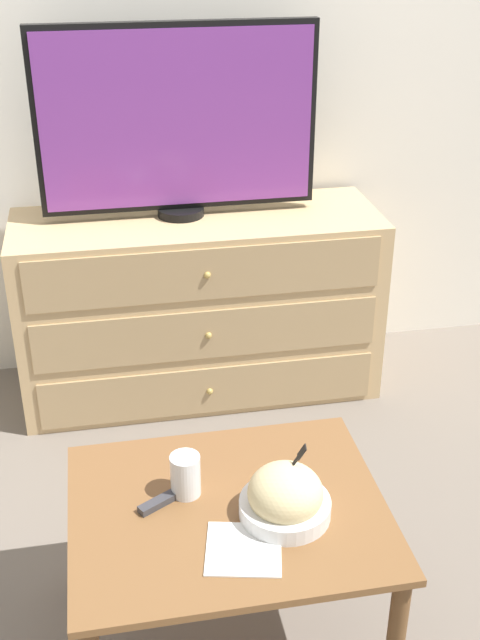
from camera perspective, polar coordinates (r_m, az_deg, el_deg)
The scene contains 9 objects.
ground_plane at distance 3.48m, azimuth -4.36°, elevation -2.32°, with size 12.00×12.00×0.00m, color #70665B.
wall_back at distance 3.07m, azimuth -5.33°, elevation 19.43°, with size 12.00×0.05×2.60m.
dresser at distance 3.08m, azimuth -2.93°, elevation 1.04°, with size 1.35×0.49×0.71m.
tv at distance 2.87m, azimuth -4.47°, elevation 13.89°, with size 0.98×0.17×0.67m.
coffee_table at distance 2.04m, azimuth -0.85°, elevation -14.51°, with size 0.76×0.63×0.43m.
takeout_bowl at distance 1.94m, azimuth 3.23°, elevation -12.50°, with size 0.22×0.22×0.18m.
drink_cup at distance 2.01m, azimuth -3.89°, elevation -11.10°, with size 0.07×0.07×0.11m.
napkin at distance 1.88m, azimuth 0.26°, elevation -15.97°, with size 0.20×0.20×0.00m.
remote_control at distance 2.01m, azimuth -5.44°, elevation -12.60°, with size 0.13×0.09×0.02m.
Camera 1 is at (-0.30, -3.00, 1.74)m, focal length 45.00 mm.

